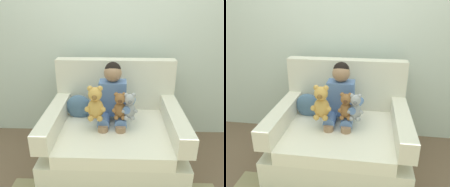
{
  "view_description": "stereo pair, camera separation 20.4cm",
  "coord_description": "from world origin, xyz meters",
  "views": [
    {
      "loc": [
        0.05,
        -1.94,
        1.57
      ],
      "look_at": [
        -0.02,
        -0.05,
        0.81
      ],
      "focal_mm": 37.25,
      "sensor_mm": 36.0,
      "label": 1
    },
    {
      "loc": [
        0.25,
        -1.93,
        1.57
      ],
      "look_at": [
        -0.02,
        -0.05,
        0.81
      ],
      "focal_mm": 37.25,
      "sensor_mm": 36.0,
      "label": 2
    }
  ],
  "objects": [
    {
      "name": "armchair",
      "position": [
        0.0,
        0.05,
        0.31
      ],
      "size": [
        1.25,
        1.01,
        1.0
      ],
      "color": "silver",
      "rests_on": "ground"
    },
    {
      "name": "seated_child",
      "position": [
        -0.02,
        0.09,
        0.67
      ],
      "size": [
        0.45,
        0.39,
        0.82
      ],
      "rotation": [
        0.0,
        0.0,
        0.0
      ],
      "color": "#597AB7",
      "rests_on": "armchair"
    },
    {
      "name": "plush_brown",
      "position": [
        0.05,
        -0.05,
        0.68
      ],
      "size": [
        0.15,
        0.12,
        0.25
      ],
      "rotation": [
        0.0,
        0.0,
        -0.02
      ],
      "color": "brown",
      "rests_on": "armchair"
    },
    {
      "name": "plush_grey",
      "position": [
        0.14,
        -0.05,
        0.68
      ],
      "size": [
        0.15,
        0.12,
        0.25
      ],
      "rotation": [
        0.0,
        0.0,
        0.32
      ],
      "color": "#9E9EA3",
      "rests_on": "armchair"
    },
    {
      "name": "ground_plane",
      "position": [
        0.0,
        0.0,
        0.0
      ],
      "size": [
        8.0,
        8.0,
        0.0
      ],
      "primitive_type": "plane",
      "color": "brown"
    },
    {
      "name": "plush_honey",
      "position": [
        -0.17,
        -0.07,
        0.71
      ],
      "size": [
        0.19,
        0.15,
        0.32
      ],
      "rotation": [
        0.0,
        0.0,
        -0.2
      ],
      "color": "gold",
      "rests_on": "armchair"
    },
    {
      "name": "back_wall",
      "position": [
        0.0,
        0.73,
        1.3
      ],
      "size": [
        6.0,
        0.1,
        2.6
      ],
      "primitive_type": "cube",
      "color": "silver",
      "rests_on": "ground"
    },
    {
      "name": "throw_pillow",
      "position": [
        -0.37,
        0.19,
        0.56
      ],
      "size": [
        0.27,
        0.13,
        0.26
      ],
      "primitive_type": "ellipsoid",
      "rotation": [
        0.0,
        0.0,
        -0.06
      ],
      "color": "slate",
      "rests_on": "armchair"
    }
  ]
}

